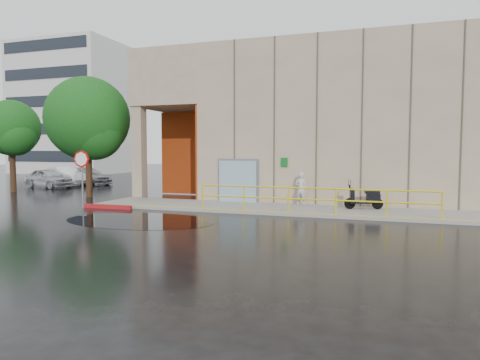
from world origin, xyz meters
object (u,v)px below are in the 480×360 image
(person, at_px, (301,189))
(stop_sign, at_px, (82,166))
(car_b, at_px, (65,176))
(car_c, at_px, (87,176))
(scooter, at_px, (364,192))
(tree_near, at_px, (89,122))
(red_curb, at_px, (108,207))
(tree_far, at_px, (12,130))
(car_a, at_px, (48,178))

(person, relative_size, stop_sign, 0.57)
(car_b, relative_size, car_c, 0.94)
(scooter, distance_m, tree_near, 15.44)
(red_curb, distance_m, tree_far, 12.07)
(car_b, height_order, tree_far, tree_far)
(person, distance_m, car_a, 19.72)
(stop_sign, height_order, car_c, stop_sign)
(tree_far, bearing_deg, stop_sign, -28.23)
(car_a, height_order, car_c, car_a)
(scooter, height_order, red_curb, scooter)
(car_c, relative_size, tree_far, 0.78)
(car_b, bearing_deg, tree_near, -113.93)
(scooter, height_order, car_a, scooter)
(car_b, xyz_separation_m, car_c, (1.00, 1.22, -0.04))
(tree_near, bearing_deg, scooter, -5.21)
(person, xyz_separation_m, stop_sign, (-9.64, -2.97, 1.02))
(person, relative_size, car_a, 0.38)
(stop_sign, bearing_deg, car_c, 145.67)
(car_b, distance_m, tree_far, 6.25)
(person, bearing_deg, car_b, -14.35)
(car_c, bearing_deg, red_curb, -127.21)
(red_curb, xyz_separation_m, tree_near, (-3.81, 3.76, 4.18))
(car_c, bearing_deg, scooter, -101.51)
(person, bearing_deg, car_a, -8.96)
(person, bearing_deg, car_c, -18.56)
(car_a, distance_m, car_b, 2.14)
(scooter, xyz_separation_m, tree_far, (-21.60, 2.36, 3.06))
(car_c, bearing_deg, car_a, -179.63)
(car_c, distance_m, tree_near, 10.39)
(person, xyz_separation_m, car_a, (-19.04, 5.16, -0.23))
(car_c, distance_m, tree_far, 7.32)
(car_a, distance_m, car_c, 3.39)
(stop_sign, height_order, tree_far, tree_far)
(scooter, relative_size, car_a, 0.42)
(person, distance_m, tree_far, 19.15)
(scooter, distance_m, tree_far, 21.95)
(person, bearing_deg, tree_near, 1.67)
(stop_sign, height_order, car_b, stop_sign)
(car_b, xyz_separation_m, tree_far, (0.59, -5.32, 3.23))
(person, height_order, scooter, person)
(scooter, height_order, car_c, scooter)
(red_curb, height_order, car_a, car_a)
(car_c, bearing_deg, person, -103.52)
(person, xyz_separation_m, red_curb, (-8.40, -2.80, -0.82))
(stop_sign, bearing_deg, red_curb, 26.07)
(person, relative_size, tree_far, 0.26)
(person, distance_m, red_curb, 8.89)
(stop_sign, relative_size, car_b, 0.63)
(car_c, height_order, tree_near, tree_near)
(car_c, bearing_deg, stop_sign, -131.35)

